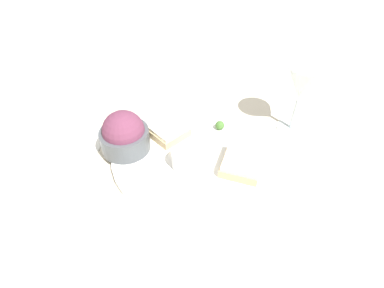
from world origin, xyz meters
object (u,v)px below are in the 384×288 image
at_px(sauce_ramekin, 185,158).
at_px(cheese_toast_near, 242,163).
at_px(salad_bowl, 124,135).
at_px(wine_glass, 302,85).
at_px(cheese_toast_far, 168,131).
at_px(napkin, 65,148).
at_px(fork, 147,281).

xyz_separation_m(sauce_ramekin, cheese_toast_near, (-0.04, -0.10, -0.01)).
height_order(salad_bowl, wine_glass, wine_glass).
bearing_deg(cheese_toast_far, salad_bowl, 98.27).
distance_m(salad_bowl, napkin, 0.15).
xyz_separation_m(cheese_toast_near, fork, (-0.16, 0.22, -0.02)).
relative_size(salad_bowl, wine_glass, 0.63).
bearing_deg(wine_glass, fork, 123.03).
height_order(sauce_ramekin, napkin, sauce_ramekin).
relative_size(salad_bowl, napkin, 0.49).
bearing_deg(sauce_ramekin, cheese_toast_far, 5.73).
height_order(salad_bowl, cheese_toast_far, salad_bowl).
height_order(cheese_toast_near, napkin, cheese_toast_near).
distance_m(sauce_ramekin, cheese_toast_near, 0.11).
bearing_deg(fork, cheese_toast_far, -19.69).
bearing_deg(cheese_toast_far, fork, 160.31).
height_order(sauce_ramekin, wine_glass, wine_glass).
height_order(wine_glass, fork, wine_glass).
distance_m(wine_glass, fork, 0.48).
relative_size(napkin, fork, 1.49).
bearing_deg(cheese_toast_near, salad_bowl, 59.04).
xyz_separation_m(napkin, fork, (-0.34, -0.12, 0.00)).
xyz_separation_m(salad_bowl, cheese_toast_far, (0.01, -0.09, -0.02)).
xyz_separation_m(sauce_ramekin, wine_glass, (0.06, -0.27, 0.08)).
xyz_separation_m(salad_bowl, cheese_toast_near, (-0.12, -0.21, -0.02)).
bearing_deg(fork, cheese_toast_near, -54.03).
bearing_deg(salad_bowl, napkin, 68.69).
bearing_deg(napkin, wine_glass, -99.07).
xyz_separation_m(sauce_ramekin, cheese_toast_far, (0.10, 0.01, -0.01)).
bearing_deg(salad_bowl, fork, 177.46).
distance_m(napkin, fork, 0.35).
xyz_separation_m(salad_bowl, wine_glass, (-0.03, -0.38, 0.07)).
relative_size(sauce_ramekin, cheese_toast_far, 0.55).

